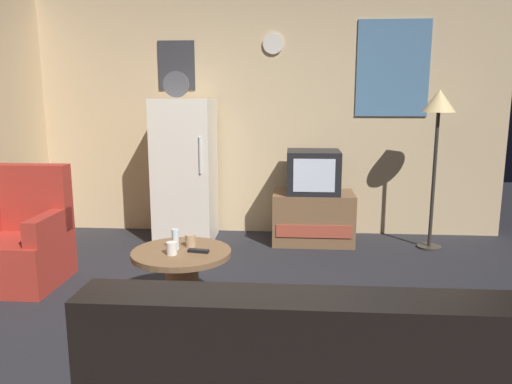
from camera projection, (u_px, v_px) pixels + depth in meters
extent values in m
plane|color=#232328|center=(244.00, 327.00, 3.28)|extent=(12.00, 12.00, 0.00)
cube|color=#D1B284|center=(265.00, 115.00, 5.43)|extent=(5.20, 0.10, 2.65)
cube|color=teal|center=(393.00, 68.00, 5.18)|extent=(0.76, 0.02, 1.00)
cube|color=#333338|center=(177.00, 65.00, 5.34)|extent=(0.40, 0.02, 0.52)
cylinder|color=silver|center=(273.00, 44.00, 5.22)|extent=(0.22, 0.03, 0.22)
cube|color=silver|center=(185.00, 171.00, 5.17)|extent=(0.60, 0.60, 1.50)
cylinder|color=silver|center=(200.00, 156.00, 4.82)|extent=(0.02, 0.02, 0.36)
cylinder|color=#4C4C51|center=(176.00, 84.00, 4.93)|extent=(0.26, 0.04, 0.26)
cube|color=brown|center=(313.00, 217.00, 5.17)|extent=(0.84, 0.52, 0.53)
cube|color=#AD4733|center=(314.00, 231.00, 4.93)|extent=(0.76, 0.01, 0.13)
cube|color=black|center=(313.00, 172.00, 5.08)|extent=(0.54, 0.50, 0.44)
cube|color=silver|center=(314.00, 176.00, 4.83)|extent=(0.41, 0.01, 0.33)
cylinder|color=#332D28|center=(429.00, 247.00, 5.02)|extent=(0.24, 0.24, 0.02)
cylinder|color=#332D28|center=(434.00, 180.00, 4.88)|extent=(0.04, 0.04, 1.40)
cone|color=#F2D18C|center=(439.00, 101.00, 4.74)|extent=(0.32, 0.32, 0.22)
cylinder|color=brown|center=(183.00, 303.00, 3.62)|extent=(0.72, 0.72, 0.04)
cylinder|color=brown|center=(182.00, 278.00, 3.58)|extent=(0.24, 0.24, 0.39)
cylinder|color=brown|center=(181.00, 253.00, 3.55)|extent=(0.72, 0.72, 0.04)
cylinder|color=silver|center=(175.00, 239.00, 3.56)|extent=(0.05, 0.05, 0.15)
cylinder|color=silver|center=(172.00, 248.00, 3.45)|extent=(0.08, 0.08, 0.09)
cylinder|color=tan|center=(191.00, 241.00, 3.63)|extent=(0.08, 0.08, 0.09)
cube|color=black|center=(198.00, 251.00, 3.50)|extent=(0.16, 0.07, 0.02)
cube|color=#A52D23|center=(18.00, 261.00, 4.00)|extent=(0.68, 0.68, 0.40)
cube|color=#A52D23|center=(30.00, 197.00, 4.17)|extent=(0.68, 0.16, 0.56)
cube|color=#A52D23|center=(48.00, 226.00, 3.92)|extent=(0.12, 0.60, 0.20)
cube|color=black|center=(349.00, 377.00, 1.53)|extent=(1.70, 0.20, 0.52)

